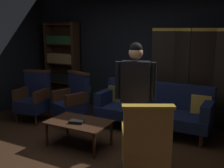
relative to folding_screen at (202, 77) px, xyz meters
The scene contains 12 objects.
ground_plane 2.63m from the folding_screen, 121.70° to the right, with size 10.00×10.00×0.00m, color #331E11.
back_wall 1.40m from the folding_screen, 163.63° to the left, with size 7.20×0.10×2.80m, color black.
folding_screen is the anchor object (origin of this frame).
bookshelf 3.43m from the folding_screen, behind, with size 0.90×0.32×2.05m.
velvet_couch 1.10m from the folding_screen, 139.60° to the right, with size 2.12×0.78×0.88m.
coffee_table 2.52m from the folding_screen, 129.56° to the right, with size 1.00×0.64×0.42m.
armchair_gilt_accent 2.42m from the folding_screen, 95.83° to the right, with size 0.78×0.78×1.04m.
armchair_wing_left 3.41m from the folding_screen, 157.73° to the right, with size 0.67×0.66×1.04m.
armchair_wing_right 2.57m from the folding_screen, 154.62° to the right, with size 0.74×0.73×1.04m.
standing_figure 1.91m from the folding_screen, 108.98° to the right, with size 0.57×0.32×1.70m.
potted_plant 2.63m from the folding_screen, behind, with size 0.47×0.47×0.76m.
book_black_cloth 2.56m from the folding_screen, 128.25° to the right, with size 0.22×0.14×0.04m, color black.
Camera 1 is at (2.11, -3.18, 1.89)m, focal length 42.74 mm.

